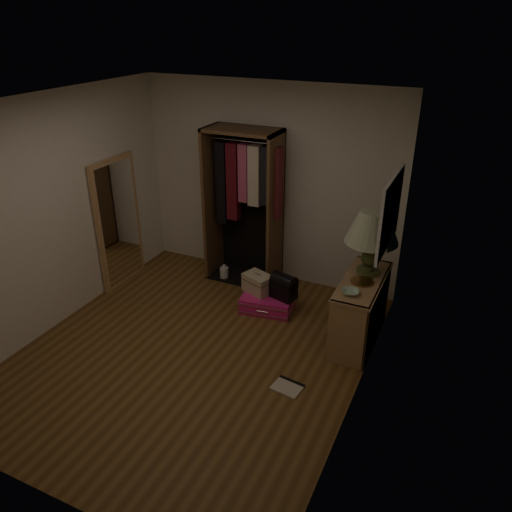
% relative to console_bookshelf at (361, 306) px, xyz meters
% --- Properties ---
extents(ground, '(4.00, 4.00, 0.00)m').
position_rel_console_bookshelf_xyz_m(ground, '(-1.54, -1.05, -0.39)').
color(ground, brown).
rests_on(ground, ground).
extents(room_walls, '(3.52, 4.02, 2.60)m').
position_rel_console_bookshelf_xyz_m(room_walls, '(-1.46, -1.00, 1.11)').
color(room_walls, silver).
rests_on(room_walls, ground).
extents(console_bookshelf, '(0.42, 1.12, 0.75)m').
position_rel_console_bookshelf_xyz_m(console_bookshelf, '(0.00, 0.00, 0.00)').
color(console_bookshelf, '#A3784F').
rests_on(console_bookshelf, ground).
extents(open_wardrobe, '(1.00, 0.50, 2.05)m').
position_rel_console_bookshelf_xyz_m(open_wardrobe, '(-1.76, 0.72, 0.82)').
color(open_wardrobe, brown).
rests_on(open_wardrobe, ground).
extents(floor_mirror, '(0.06, 0.80, 1.70)m').
position_rel_console_bookshelf_xyz_m(floor_mirror, '(-3.24, -0.05, 0.46)').
color(floor_mirror, tan).
rests_on(floor_mirror, ground).
extents(pink_suitcase, '(0.69, 0.54, 0.19)m').
position_rel_console_bookshelf_xyz_m(pink_suitcase, '(-1.17, 0.09, -0.30)').
color(pink_suitcase, '#E41B77').
rests_on(pink_suitcase, ground).
extents(train_case, '(0.41, 0.35, 0.25)m').
position_rel_console_bookshelf_xyz_m(train_case, '(-1.32, 0.12, -0.08)').
color(train_case, '#BDB190').
rests_on(train_case, pink_suitcase).
extents(black_bag, '(0.34, 0.26, 0.32)m').
position_rel_console_bookshelf_xyz_m(black_bag, '(-0.97, 0.12, -0.03)').
color(black_bag, black).
rests_on(black_bag, pink_suitcase).
extents(table_lamp, '(0.60, 0.60, 0.72)m').
position_rel_console_bookshelf_xyz_m(table_lamp, '(0.00, 0.14, 0.88)').
color(table_lamp, '#414F26').
rests_on(table_lamp, console_bookshelf).
extents(brass_tray, '(0.26, 0.26, 0.01)m').
position_rel_console_bookshelf_xyz_m(brass_tray, '(0.00, -0.10, 0.37)').
color(brass_tray, '#A0703D').
rests_on(brass_tray, console_bookshelf).
extents(ceramic_bowl, '(0.22, 0.22, 0.04)m').
position_rel_console_bookshelf_xyz_m(ceramic_bowl, '(-0.05, -0.39, 0.38)').
color(ceramic_bowl, '#ACCEB4').
rests_on(ceramic_bowl, console_bookshelf).
extents(white_jug, '(0.15, 0.15, 0.21)m').
position_rel_console_bookshelf_xyz_m(white_jug, '(-2.02, 0.55, -0.30)').
color(white_jug, white).
rests_on(white_jug, ground).
extents(floor_book, '(0.31, 0.26, 0.03)m').
position_rel_console_bookshelf_xyz_m(floor_book, '(-0.40, -1.15, -0.38)').
color(floor_book, beige).
rests_on(floor_book, ground).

